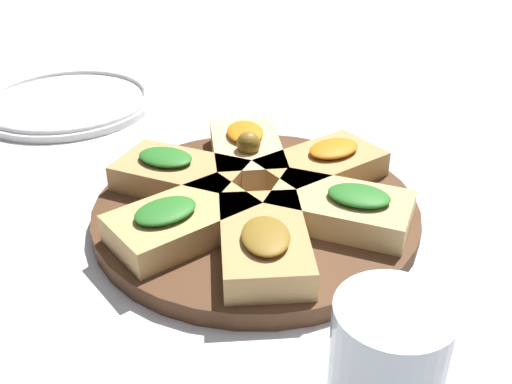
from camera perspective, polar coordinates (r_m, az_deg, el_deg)
ground_plane at (r=0.62m, az=0.00°, el=-2.55°), size 3.00×3.00×0.00m
serving_board at (r=0.61m, az=0.00°, el=-1.84°), size 0.33×0.33×0.02m
focaccia_slice_0 at (r=0.64m, az=-7.34°, el=1.71°), size 0.09×0.14×0.04m
focaccia_slice_1 at (r=0.56m, az=-7.15°, el=-2.73°), size 0.15×0.14×0.04m
focaccia_slice_2 at (r=0.53m, az=0.76°, el=-4.77°), size 0.15×0.12×0.04m
focaccia_slice_3 at (r=0.58m, az=8.18°, el=-1.49°), size 0.08×0.14×0.04m
focaccia_slice_4 at (r=0.65m, az=6.32°, el=2.45°), size 0.15×0.14×0.04m
focaccia_slice_5 at (r=0.68m, az=-0.89°, el=3.95°), size 0.15×0.12×0.05m
plate_right at (r=0.92m, az=-17.59°, el=8.21°), size 0.25×0.25×0.02m
water_glass at (r=0.40m, az=12.32°, el=-16.01°), size 0.08×0.08×0.10m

